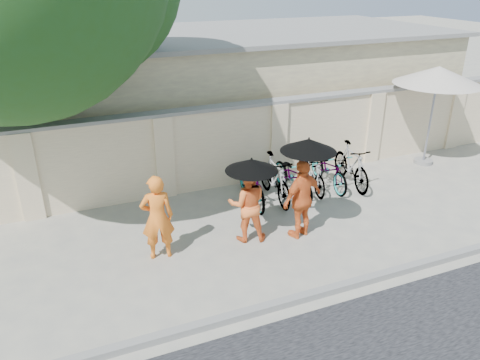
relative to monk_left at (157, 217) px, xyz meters
name	(u,v)px	position (x,y,z in m)	size (l,w,h in m)	color
ground	(256,250)	(1.78, -0.52, -0.85)	(80.00, 80.00, 0.00)	#A39E8C
kerb	(297,299)	(1.78, -2.22, -0.79)	(40.00, 0.16, 0.12)	slate
compound_wall	(240,145)	(2.78, 2.68, 0.15)	(20.00, 0.30, 2.00)	beige
building_behind	(224,87)	(3.78, 6.48, 0.75)	(14.00, 6.00, 3.20)	beige
monk_left	(157,217)	(0.00, 0.00, 0.00)	(0.62, 0.41, 1.70)	orange
monk_center	(247,204)	(1.81, -0.04, -0.05)	(0.78, 0.61, 1.61)	orange
parasol_center	(252,165)	(1.86, -0.12, 0.82)	(1.03, 1.03, 0.87)	black
monk_right	(302,199)	(2.88, -0.35, 0.00)	(0.99, 0.41, 1.70)	orange
parasol_right	(309,145)	(2.90, -0.43, 1.17)	(1.09, 1.09, 1.19)	black
patio_umbrella	(438,76)	(8.11, 1.82, 1.63)	(2.65, 2.65, 2.75)	slate
bike_0	(252,182)	(2.58, 1.48, -0.34)	(0.68, 1.94, 1.02)	#8D90A3
bike_1	(275,178)	(3.12, 1.37, -0.29)	(0.52, 1.85, 1.11)	#8D90A3
bike_2	(293,176)	(3.66, 1.44, -0.35)	(0.66, 1.88, 0.99)	#8D90A3
bike_3	(312,172)	(4.20, 1.48, -0.36)	(0.46, 1.62, 0.97)	#8D90A3
bike_4	(329,169)	(4.74, 1.53, -0.37)	(0.63, 1.82, 0.96)	#8D90A3
bike_5	(351,165)	(5.28, 1.37, -0.30)	(0.52, 1.83, 1.10)	#8D90A3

